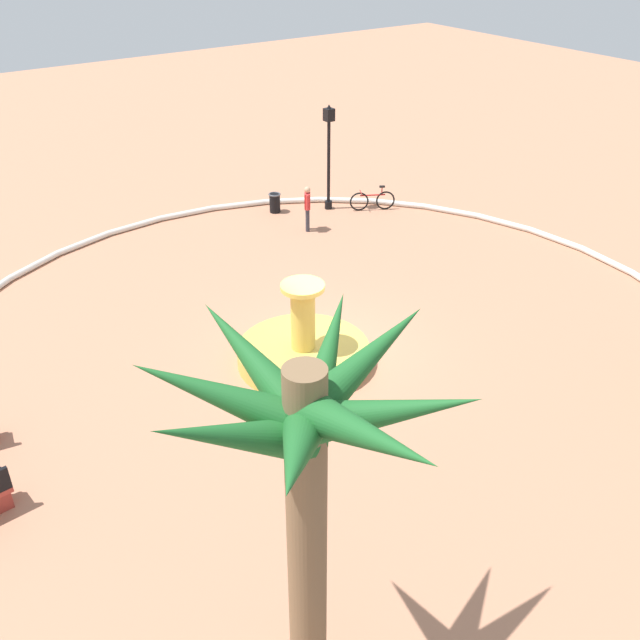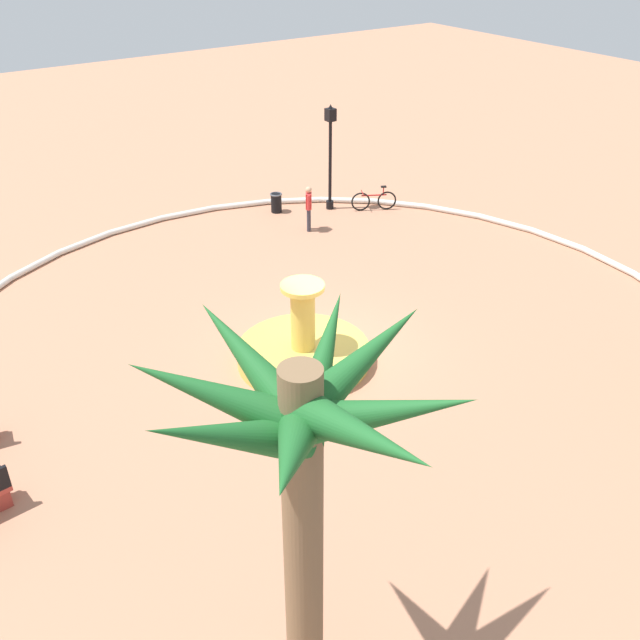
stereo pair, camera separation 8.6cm
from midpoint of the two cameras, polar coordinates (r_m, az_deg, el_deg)
The scene contains 8 objects.
ground_plane at distance 18.77m, azimuth 0.42°, elevation -2.35°, with size 80.00×80.00×0.00m, color tan.
plaza_curb at distance 18.72m, azimuth 0.42°, elevation -2.10°, with size 21.16×21.16×0.20m, color silver.
fountain at distance 18.13m, azimuth -1.46°, elevation -2.50°, with size 3.36×3.36×2.23m.
palm_tree_by_curb at distance 8.85m, azimuth -1.37°, elevation -10.86°, with size 4.14×4.26×5.94m.
lamppost at distance 26.73m, azimuth 0.61°, elevation 13.46°, with size 0.32×0.32×3.92m.
trash_bin at distance 27.09m, azimuth -3.72°, elevation 9.35°, with size 0.46×0.46×0.73m.
bicycle_red_frame at distance 27.29m, azimuth 4.12°, elevation 9.49°, with size 1.55×0.86×0.94m.
person_cyclist_helmet at distance 25.27m, azimuth -1.11°, elevation 9.06°, with size 0.36×0.45×1.62m.
Camera 1 is at (9.15, 12.77, 10.27)m, focal length 40.13 mm.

